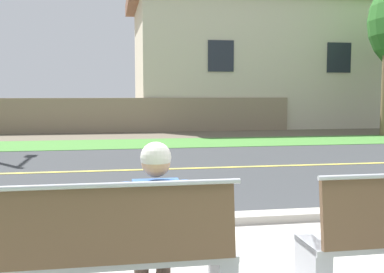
{
  "coord_description": "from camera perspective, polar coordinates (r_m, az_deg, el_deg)",
  "views": [
    {
      "loc": [
        -1.17,
        -3.07,
        1.6
      ],
      "look_at": [
        -0.07,
        3.22,
        1.0
      ],
      "focal_mm": 43.37,
      "sensor_mm": 36.0,
      "label": 1
    }
  ],
  "objects": [
    {
      "name": "house_across_street",
      "position": [
        23.53,
        8.1,
        9.23
      ],
      "size": [
        12.76,
        6.91,
        6.31
      ],
      "color": "beige",
      "rests_on": "ground_plane"
    },
    {
      "name": "far_verge_grass",
      "position": [
        14.74,
        -5.28,
        -0.85
      ],
      "size": [
        48.0,
        2.8,
        0.02
      ],
      "primitive_type": "cube",
      "color": "#478438",
      "rests_on": "ground_plane"
    },
    {
      "name": "seated_person_blue",
      "position": [
        3.53,
        -4.56,
        -9.83
      ],
      "size": [
        0.52,
        0.68,
        1.25
      ],
      "color": "#47382D",
      "rests_on": "ground_plane"
    },
    {
      "name": "bench_left",
      "position": [
        3.42,
        -10.63,
        -14.24
      ],
      "size": [
        1.88,
        0.48,
        1.01
      ],
      "color": "#9EA0A8",
      "rests_on": "ground_plane"
    },
    {
      "name": "street_asphalt",
      "position": [
        9.77,
        -2.89,
        -4.03
      ],
      "size": [
        52.0,
        8.0,
        0.01
      ],
      "primitive_type": "cube",
      "color": "#383A3D",
      "rests_on": "ground_plane"
    },
    {
      "name": "ground_plane",
      "position": [
        11.25,
        -3.82,
        -2.82
      ],
      "size": [
        140.0,
        140.0,
        0.0
      ],
      "primitive_type": "plane",
      "color": "#665B4C"
    },
    {
      "name": "curb_edge",
      "position": [
        5.76,
        2.25,
        -10.21
      ],
      "size": [
        44.0,
        0.3,
        0.11
      ],
      "primitive_type": "cube",
      "color": "#ADA89E",
      "rests_on": "ground_plane"
    },
    {
      "name": "garden_wall",
      "position": [
        19.18,
        -6.97,
        2.65
      ],
      "size": [
        13.0,
        0.36,
        1.4
      ],
      "primitive_type": "cube",
      "color": "gray",
      "rests_on": "ground_plane"
    },
    {
      "name": "road_centre_line",
      "position": [
        9.77,
        -2.89,
        -4.01
      ],
      "size": [
        48.0,
        0.14,
        0.01
      ],
      "primitive_type": "cube",
      "color": "#E0CC4C",
      "rests_on": "ground_plane"
    }
  ]
}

